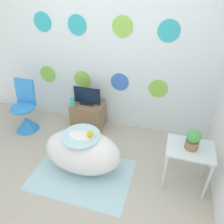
% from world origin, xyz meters
% --- Properties ---
extents(ground_plane, '(12.00, 12.00, 0.00)m').
position_xyz_m(ground_plane, '(0.00, 0.00, 0.00)').
color(ground_plane, '#BCB29E').
extents(wall_back_dotted, '(4.34, 0.05, 2.60)m').
position_xyz_m(wall_back_dotted, '(0.00, 1.66, 1.30)').
color(wall_back_dotted, white).
rests_on(wall_back_dotted, ground_plane).
extents(rug, '(1.22, 0.84, 0.01)m').
position_xyz_m(rug, '(0.13, 0.47, 0.00)').
color(rug, silver).
rests_on(rug, ground_plane).
extents(bathtub, '(0.96, 0.56, 0.55)m').
position_xyz_m(bathtub, '(0.11, 0.60, 0.28)').
color(bathtub, white).
rests_on(bathtub, ground_plane).
extents(rubber_duck, '(0.08, 0.08, 0.09)m').
position_xyz_m(rubber_duck, '(0.23, 0.59, 0.59)').
color(rubber_duck, yellow).
rests_on(rubber_duck, bathtub).
extents(chair, '(0.37, 0.37, 0.81)m').
position_xyz_m(chair, '(-1.07, 1.10, 0.26)').
color(chair, '#338CE0').
rests_on(chair, ground_plane).
extents(tv_cabinet, '(0.48, 0.36, 0.44)m').
position_xyz_m(tv_cabinet, '(-0.15, 1.43, 0.22)').
color(tv_cabinet, '#8E704C').
rests_on(tv_cabinet, ground_plane).
extents(tv, '(0.42, 0.12, 0.27)m').
position_xyz_m(tv, '(-0.15, 1.43, 0.55)').
color(tv, black).
rests_on(tv, tv_cabinet).
extents(vase, '(0.08, 0.08, 0.16)m').
position_xyz_m(vase, '(-0.34, 1.31, 0.51)').
color(vase, '#51B2AD').
rests_on(vase, tv_cabinet).
extents(side_table, '(0.50, 0.37, 0.56)m').
position_xyz_m(side_table, '(1.33, 0.71, 0.45)').
color(side_table, silver).
rests_on(side_table, ground_plane).
extents(potted_plant_left, '(0.15, 0.15, 0.23)m').
position_xyz_m(potted_plant_left, '(1.33, 0.71, 0.67)').
color(potted_plant_left, '#8C6B4C').
rests_on(potted_plant_left, side_table).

